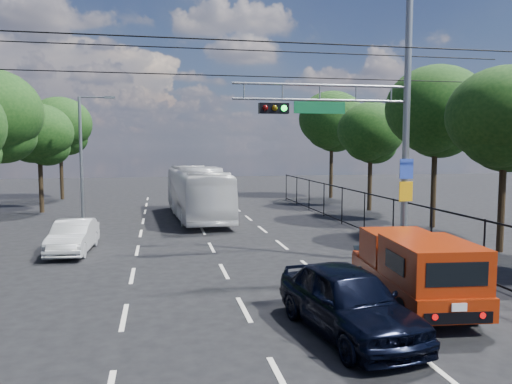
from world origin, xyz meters
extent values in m
plane|color=black|center=(0.00, 0.00, 0.00)|extent=(120.00, 120.00, 0.00)
cube|color=beige|center=(-3.00, 4.00, 0.01)|extent=(0.12, 2.00, 0.01)
cube|color=beige|center=(-3.00, 8.00, 0.01)|extent=(0.12, 2.00, 0.01)
cube|color=beige|center=(-3.00, 12.00, 0.01)|extent=(0.12, 2.00, 0.01)
cube|color=beige|center=(-3.00, 16.00, 0.01)|extent=(0.12, 2.00, 0.01)
cube|color=beige|center=(-3.00, 20.00, 0.01)|extent=(0.12, 2.00, 0.01)
cube|color=beige|center=(-3.00, 24.00, 0.01)|extent=(0.12, 2.00, 0.01)
cube|color=beige|center=(-3.00, 28.00, 0.01)|extent=(0.12, 2.00, 0.01)
cube|color=beige|center=(-3.00, 32.00, 0.01)|extent=(0.12, 2.00, 0.01)
cube|color=beige|center=(0.00, 0.00, 0.01)|extent=(0.12, 2.00, 0.01)
cube|color=beige|center=(0.00, 4.00, 0.01)|extent=(0.12, 2.00, 0.01)
cube|color=beige|center=(0.00, 8.00, 0.01)|extent=(0.12, 2.00, 0.01)
cube|color=beige|center=(0.00, 12.00, 0.01)|extent=(0.12, 2.00, 0.01)
cube|color=beige|center=(0.00, 16.00, 0.01)|extent=(0.12, 2.00, 0.01)
cube|color=beige|center=(0.00, 20.00, 0.01)|extent=(0.12, 2.00, 0.01)
cube|color=beige|center=(0.00, 24.00, 0.01)|extent=(0.12, 2.00, 0.01)
cube|color=beige|center=(0.00, 28.00, 0.01)|extent=(0.12, 2.00, 0.01)
cube|color=beige|center=(0.00, 32.00, 0.01)|extent=(0.12, 2.00, 0.01)
cube|color=beige|center=(3.00, 0.00, 0.01)|extent=(0.12, 2.00, 0.01)
cube|color=beige|center=(3.00, 4.00, 0.01)|extent=(0.12, 2.00, 0.01)
cube|color=beige|center=(3.00, 8.00, 0.01)|extent=(0.12, 2.00, 0.01)
cube|color=beige|center=(3.00, 12.00, 0.01)|extent=(0.12, 2.00, 0.01)
cube|color=beige|center=(3.00, 16.00, 0.01)|extent=(0.12, 2.00, 0.01)
cube|color=beige|center=(3.00, 20.00, 0.01)|extent=(0.12, 2.00, 0.01)
cube|color=beige|center=(3.00, 24.00, 0.01)|extent=(0.12, 2.00, 0.01)
cube|color=beige|center=(3.00, 28.00, 0.01)|extent=(0.12, 2.00, 0.01)
cube|color=beige|center=(3.00, 32.00, 0.01)|extent=(0.12, 2.00, 0.01)
cylinder|color=slate|center=(6.50, 8.00, 4.75)|extent=(0.24, 0.24, 9.50)
cylinder|color=slate|center=(3.40, 8.00, 6.25)|extent=(6.20, 0.08, 0.08)
cylinder|color=slate|center=(3.40, 8.00, 5.75)|extent=(6.20, 0.08, 0.08)
cube|color=black|center=(1.70, 8.00, 5.45)|extent=(1.00, 0.28, 0.35)
sphere|color=#3F0505|center=(1.38, 7.85, 5.45)|extent=(0.20, 0.20, 0.20)
sphere|color=#4C3805|center=(1.70, 7.85, 5.45)|extent=(0.20, 0.20, 0.20)
sphere|color=#0CE533|center=(2.02, 7.85, 5.45)|extent=(0.20, 0.20, 0.20)
cube|color=#0C582E|center=(3.30, 8.00, 5.50)|extent=(1.80, 0.05, 0.40)
cube|color=blue|center=(6.48, 7.86, 3.40)|extent=(0.50, 0.04, 0.70)
cube|color=#F1A50C|center=(6.48, 7.86, 2.60)|extent=(0.50, 0.04, 0.70)
cylinder|color=slate|center=(5.90, 8.00, 6.00)|extent=(0.05, 0.05, 0.50)
cylinder|color=slate|center=(4.60, 8.00, 6.00)|extent=(0.05, 0.05, 0.50)
cylinder|color=slate|center=(3.30, 8.00, 6.00)|extent=(0.05, 0.05, 0.50)
cylinder|color=slate|center=(2.00, 8.00, 6.00)|extent=(0.05, 0.05, 0.50)
cylinder|color=slate|center=(0.70, 8.00, 6.00)|extent=(0.05, 0.05, 0.50)
cylinder|color=slate|center=(-6.50, 22.00, 3.50)|extent=(0.18, 0.18, 7.00)
cylinder|color=slate|center=(-5.70, 22.00, 7.00)|extent=(1.60, 0.09, 0.09)
cube|color=slate|center=(-4.80, 22.00, 7.00)|extent=(0.60, 0.22, 0.15)
cylinder|color=black|center=(0.00, 6.00, 7.20)|extent=(22.00, 0.04, 0.04)
cylinder|color=black|center=(0.00, 9.50, 7.60)|extent=(22.00, 0.04, 0.04)
cylinder|color=black|center=(0.00, 11.00, 6.90)|extent=(22.00, 0.04, 0.04)
cube|color=black|center=(7.60, 12.00, 1.95)|extent=(0.04, 34.00, 0.06)
cube|color=black|center=(7.60, 12.00, 0.15)|extent=(0.04, 34.00, 0.06)
cylinder|color=black|center=(7.60, 5.00, 1.00)|extent=(0.06, 0.06, 2.00)
cylinder|color=black|center=(7.60, 8.00, 1.00)|extent=(0.06, 0.06, 2.00)
cylinder|color=black|center=(7.60, 11.00, 1.00)|extent=(0.06, 0.06, 2.00)
cylinder|color=black|center=(7.60, 14.00, 1.00)|extent=(0.06, 0.06, 2.00)
cylinder|color=black|center=(7.60, 17.00, 1.00)|extent=(0.06, 0.06, 2.00)
cylinder|color=black|center=(7.60, 20.00, 1.00)|extent=(0.06, 0.06, 2.00)
cylinder|color=black|center=(7.60, 23.00, 1.00)|extent=(0.06, 0.06, 2.00)
cylinder|color=black|center=(7.60, 26.00, 1.00)|extent=(0.06, 0.06, 2.00)
cylinder|color=black|center=(7.60, 29.00, 1.00)|extent=(0.06, 0.06, 2.00)
cylinder|color=black|center=(11.20, 9.00, 2.10)|extent=(0.28, 0.28, 4.20)
ellipsoid|color=black|center=(11.20, 9.00, 5.40)|extent=(4.50, 4.50, 3.83)
ellipsoid|color=black|center=(11.60, 9.30, 4.35)|extent=(3.00, 3.00, 2.40)
ellipsoid|color=black|center=(10.85, 8.80, 4.50)|extent=(2.85, 2.85, 2.28)
cylinder|color=black|center=(11.80, 15.00, 2.38)|extent=(0.28, 0.28, 4.76)
ellipsoid|color=black|center=(11.80, 15.00, 6.12)|extent=(5.10, 5.10, 4.33)
ellipsoid|color=black|center=(12.20, 15.30, 4.93)|extent=(3.40, 3.40, 2.72)
ellipsoid|color=black|center=(11.45, 14.80, 5.10)|extent=(3.23, 3.23, 2.58)
cylinder|color=black|center=(11.40, 22.00, 2.02)|extent=(0.28, 0.28, 4.03)
ellipsoid|color=black|center=(11.40, 22.00, 5.18)|extent=(4.32, 4.32, 3.67)
ellipsoid|color=black|center=(11.80, 22.30, 4.18)|extent=(2.88, 2.88, 2.30)
ellipsoid|color=black|center=(11.05, 21.80, 4.32)|extent=(2.74, 2.74, 2.19)
cylinder|color=black|center=(11.60, 30.00, 2.46)|extent=(0.28, 0.28, 4.93)
ellipsoid|color=black|center=(11.60, 30.00, 6.34)|extent=(5.28, 5.28, 4.49)
ellipsoid|color=black|center=(12.00, 30.30, 5.10)|extent=(3.52, 3.52, 2.82)
ellipsoid|color=black|center=(11.25, 29.80, 5.28)|extent=(3.34, 3.34, 2.68)
ellipsoid|color=black|center=(-9.40, 17.30, 4.64)|extent=(3.20, 3.20, 2.56)
cylinder|color=black|center=(-9.40, 25.00, 1.96)|extent=(0.28, 0.28, 3.92)
ellipsoid|color=black|center=(-9.40, 25.00, 5.04)|extent=(4.20, 4.20, 3.57)
ellipsoid|color=black|center=(-9.00, 25.30, 4.06)|extent=(2.80, 2.80, 2.24)
ellipsoid|color=black|center=(-9.75, 24.80, 4.20)|extent=(2.66, 2.66, 2.13)
cylinder|color=black|center=(-9.60, 33.00, 2.30)|extent=(0.28, 0.28, 4.59)
ellipsoid|color=black|center=(-9.60, 33.00, 5.90)|extent=(4.92, 4.92, 4.18)
ellipsoid|color=black|center=(-9.20, 33.30, 4.76)|extent=(3.28, 3.28, 2.62)
ellipsoid|color=black|center=(-9.95, 32.80, 4.92)|extent=(3.12, 3.12, 2.49)
cylinder|color=black|center=(3.78, 5.14, 0.34)|extent=(0.32, 0.71, 0.69)
cylinder|color=black|center=(5.44, 4.98, 0.34)|extent=(0.32, 0.71, 0.69)
cylinder|color=black|center=(3.48, 2.11, 0.34)|extent=(0.32, 0.71, 0.69)
cylinder|color=black|center=(5.14, 1.95, 0.34)|extent=(0.32, 0.71, 0.69)
cube|color=maroon|center=(4.46, 3.55, 0.61)|extent=(2.33, 5.06, 0.55)
cube|color=maroon|center=(4.68, 5.74, 0.69)|extent=(1.86, 0.71, 0.54)
cube|color=black|center=(4.70, 6.01, 0.93)|extent=(1.70, 0.56, 0.30)
cube|color=maroon|center=(4.57, 4.67, 1.32)|extent=(1.91, 1.69, 0.93)
cube|color=black|center=(4.50, 3.94, 1.37)|extent=(1.52, 0.20, 0.54)
cube|color=maroon|center=(4.36, 2.47, 1.39)|extent=(2.06, 2.67, 1.03)
cube|color=black|center=(5.27, 2.38, 1.42)|extent=(0.15, 1.18, 0.44)
cube|color=black|center=(3.44, 2.56, 1.42)|extent=(0.15, 1.18, 0.44)
cube|color=black|center=(4.24, 1.24, 1.42)|extent=(1.42, 0.19, 0.54)
cube|color=black|center=(4.22, 1.13, 0.49)|extent=(1.57, 0.23, 0.26)
cube|color=silver|center=(4.22, 1.09, 0.74)|extent=(0.34, 0.06, 0.18)
imported|color=black|center=(2.00, 1.90, 0.77)|extent=(2.43, 4.74, 1.55)
imported|color=silver|center=(0.09, 20.64, 1.50)|extent=(3.17, 10.89, 3.00)
imported|color=silver|center=(-5.46, 12.08, 0.64)|extent=(1.59, 3.98, 1.29)
camera|label=1|loc=(-2.10, -8.35, 4.21)|focal=35.00mm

